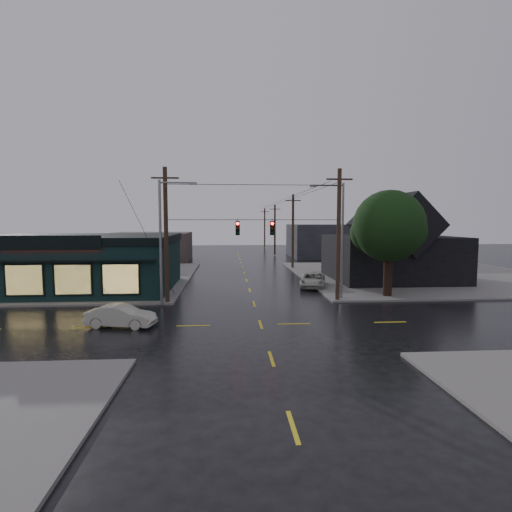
{
  "coord_description": "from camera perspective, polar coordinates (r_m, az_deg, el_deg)",
  "views": [
    {
      "loc": [
        -1.93,
        -23.44,
        6.2
      ],
      "look_at": [
        0.15,
        6.0,
        3.61
      ],
      "focal_mm": 28.0,
      "sensor_mm": 36.0,
      "label": 1
    }
  ],
  "objects": [
    {
      "name": "span_signal_assembly",
      "position": [
        30.01,
        -0.16,
        4.05
      ],
      "size": [
        13.0,
        0.48,
        1.23
      ],
      "color": "black",
      "rests_on": "ground"
    },
    {
      "name": "suv_silver",
      "position": [
        37.86,
        8.12,
        -3.44
      ],
      "size": [
        3.3,
        5.22,
        1.34
      ],
      "primitive_type": "imported",
      "rotation": [
        0.0,
        0.0,
        -0.24
      ],
      "color": "#ADAB9F",
      "rests_on": "ground"
    },
    {
      "name": "utility_pole_nw",
      "position": [
        30.92,
        -12.53,
        -6.68
      ],
      "size": [
        2.0,
        0.32,
        10.15
      ],
      "primitive_type": null,
      "color": "black",
      "rests_on": "ground"
    },
    {
      "name": "ground_plane",
      "position": [
        24.32,
        0.66,
        -9.76
      ],
      "size": [
        160.0,
        160.0,
        0.0
      ],
      "primitive_type": "plane",
      "color": "black"
    },
    {
      "name": "utility_pole_far_a",
      "position": [
        52.49,
        5.24,
        -1.8
      ],
      "size": [
        2.0,
        0.32,
        9.65
      ],
      "primitive_type": null,
      "color": "black",
      "rests_on": "ground"
    },
    {
      "name": "corner_tree",
      "position": [
        33.87,
        18.49,
        4.04
      ],
      "size": [
        5.78,
        5.78,
        8.56
      ],
      "color": "black",
      "rests_on": "ground"
    },
    {
      "name": "streetlight_nw",
      "position": [
        30.28,
        -13.3,
        -6.94
      ],
      "size": [
        5.4,
        0.3,
        9.15
      ],
      "primitive_type": null,
      "color": "gray",
      "rests_on": "ground"
    },
    {
      "name": "utility_pole_ne",
      "position": [
        31.71,
        11.54,
        -6.37
      ],
      "size": [
        2.0,
        0.32,
        10.15
      ],
      "primitive_type": null,
      "color": "black",
      "rests_on": "ground"
    },
    {
      "name": "utility_pole_far_c",
      "position": [
        92.04,
        1.24,
        1.14
      ],
      "size": [
        2.0,
        0.32,
        9.15
      ],
      "primitive_type": null,
      "color": "black",
      "rests_on": "ground"
    },
    {
      "name": "utility_pole_far_b",
      "position": [
        72.2,
        2.69,
        0.07
      ],
      "size": [
        2.0,
        0.32,
        9.15
      ],
      "primitive_type": null,
      "color": "black",
      "rests_on": "ground"
    },
    {
      "name": "sidewalk_nw",
      "position": [
        47.45,
        -26.41,
        -2.94
      ],
      "size": [
        28.0,
        28.0,
        0.15
      ],
      "primitive_type": "cube",
      "color": "slate",
      "rests_on": "ground"
    },
    {
      "name": "ne_building",
      "position": [
        43.87,
        18.69,
        2.49
      ],
      "size": [
        12.6,
        11.6,
        8.75
      ],
      "color": "black",
      "rests_on": "ground"
    },
    {
      "name": "sedan_cream",
      "position": [
        24.91,
        -18.74,
        -8.11
      ],
      "size": [
        4.19,
        2.11,
        1.32
      ],
      "primitive_type": "imported",
      "rotation": [
        0.0,
        0.0,
        1.39
      ],
      "color": "#B5B39F",
      "rests_on": "ground"
    },
    {
      "name": "streetlight_ne",
      "position": [
        32.51,
        12.06,
        -6.1
      ],
      "size": [
        5.4,
        0.3,
        9.15
      ],
      "primitive_type": null,
      "color": "gray",
      "rests_on": "ground"
    },
    {
      "name": "bg_building_west",
      "position": [
        64.7,
        -14.77,
        1.3
      ],
      "size": [
        12.0,
        10.0,
        4.4
      ],
      "primitive_type": "cube",
      "color": "#3C312C",
      "rests_on": "ground"
    },
    {
      "name": "pizza_shop",
      "position": [
        38.83,
        -23.68,
        -0.8
      ],
      "size": [
        16.3,
        12.34,
        4.9
      ],
      "color": "black",
      "rests_on": "ground"
    },
    {
      "name": "bg_building_east",
      "position": [
        70.83,
        10.65,
        2.17
      ],
      "size": [
        14.0,
        12.0,
        5.6
      ],
      "primitive_type": "cube",
      "color": "#252529",
      "rests_on": "ground"
    },
    {
      "name": "sidewalk_ne",
      "position": [
        49.04,
        22.59,
        -2.55
      ],
      "size": [
        28.0,
        28.0,
        0.15
      ],
      "primitive_type": "cube",
      "color": "slate",
      "rests_on": "ground"
    }
  ]
}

